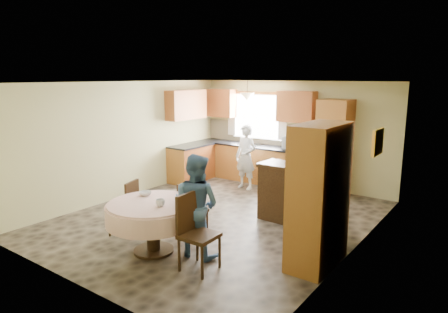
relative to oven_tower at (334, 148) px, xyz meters
name	(u,v)px	position (x,y,z in m)	size (l,w,h in m)	color
floor	(219,218)	(-1.15, -2.69, -1.06)	(5.00, 6.00, 0.01)	brown
ceiling	(218,82)	(-1.15, -2.69, 1.44)	(5.00, 6.00, 0.01)	white
wall_back	(293,133)	(-1.15, 0.31, 0.19)	(5.00, 0.02, 2.50)	tan
wall_front	(71,190)	(-1.15, -5.69, 0.19)	(5.00, 0.02, 2.50)	tan
wall_left	(126,140)	(-3.65, -2.69, 0.19)	(0.02, 6.00, 2.50)	tan
wall_right	(356,172)	(1.35, -2.69, 0.19)	(0.02, 6.00, 2.50)	tan
window	(257,117)	(-2.15, 0.29, 0.54)	(1.40, 0.03, 1.10)	white
curtain_left	(232,113)	(-2.90, 0.24, 0.59)	(0.22, 0.02, 1.15)	white
curtain_right	(283,117)	(-1.40, 0.24, 0.59)	(0.22, 0.02, 1.15)	white
base_cab_back	(256,164)	(-2.00, 0.01, -0.62)	(3.30, 0.60, 0.88)	#B57C30
counter_back	(256,146)	(-2.00, 0.01, -0.16)	(3.30, 0.64, 0.04)	black
base_cab_left	(191,163)	(-3.35, -0.89, -0.62)	(0.60, 1.20, 0.88)	#B57C30
counter_left	(191,145)	(-3.35, -0.89, -0.16)	(0.64, 1.20, 0.04)	black
backsplash	(262,133)	(-2.00, 0.30, 0.12)	(3.30, 0.02, 0.55)	beige
wall_cab_left	(220,103)	(-3.20, 0.15, 0.85)	(0.85, 0.33, 0.72)	#B8622E
wall_cab_right	(297,107)	(-1.00, 0.15, 0.85)	(0.90, 0.33, 0.72)	#B8622E
wall_cab_side	(186,105)	(-3.48, -0.89, 0.85)	(0.33, 1.20, 0.72)	#B8622E
oven_tower	(334,148)	(0.00, 0.00, 0.00)	(0.66, 0.62, 2.12)	#B57C30
oven_upper	(329,141)	(0.00, -0.31, 0.19)	(0.56, 0.01, 0.45)	black
oven_lower	(328,164)	(0.00, -0.31, -0.31)	(0.56, 0.01, 0.45)	black
pendant	(247,97)	(-2.15, -0.19, 1.06)	(0.36, 0.36, 0.18)	beige
sideboard	(296,196)	(0.12, -2.05, -0.57)	(1.39, 0.57, 0.99)	#39250F
space_heater	(328,228)	(0.96, -2.67, -0.78)	(0.40, 0.28, 0.55)	black
cupboard	(319,196)	(1.07, -3.36, -0.06)	(0.52, 1.05, 2.00)	#B57C30
dining_table	(152,213)	(-1.08, -4.43, -0.45)	(1.37, 1.37, 0.78)	#39250F
chair_left	(127,205)	(-1.91, -4.20, -0.55)	(0.50, 0.50, 0.93)	#39250F
chair_back	(191,208)	(-1.00, -3.66, -0.57)	(0.42, 0.42, 0.89)	#39250F
chair_right	(194,228)	(-0.24, -4.46, -0.48)	(0.47, 0.47, 1.06)	#39250F
framed_picture	(378,142)	(1.32, -1.55, 0.47)	(0.06, 0.53, 0.44)	gold
microwave	(297,143)	(-0.88, -0.04, 0.02)	(0.58, 0.40, 0.32)	silver
person_sink	(246,157)	(-1.84, -0.70, -0.30)	(0.55, 0.36, 1.51)	silver
person_dining	(196,205)	(-0.49, -4.12, -0.30)	(0.74, 0.58, 1.53)	#3D5E85
bowl_sideboard	(281,166)	(-0.20, -2.05, -0.04)	(0.22, 0.22, 0.05)	#B2B2B2
bottle_sideboard	(313,163)	(0.40, -2.05, 0.08)	(0.12, 0.12, 0.31)	silver
cup_table	(160,203)	(-0.84, -4.49, -0.23)	(0.13, 0.13, 0.10)	#B2B2B2
bowl_table	(145,193)	(-1.42, -4.24, -0.25)	(0.19, 0.19, 0.06)	#B2B2B2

